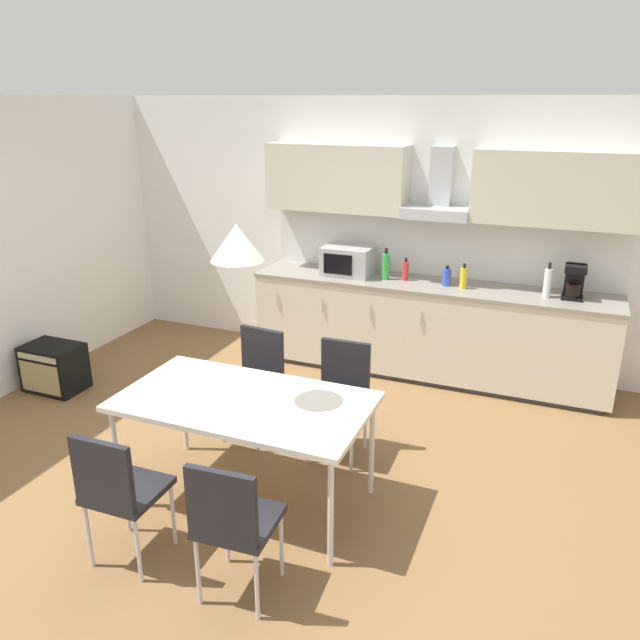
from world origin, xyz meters
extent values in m
cube|color=brown|center=(0.00, 0.00, -0.01)|extent=(8.09, 7.56, 0.02)
cube|color=white|center=(0.00, 2.57, 1.30)|extent=(6.47, 0.10, 2.60)
cube|color=#333333|center=(0.76, 2.21, 0.03)|extent=(3.25, 0.57, 0.05)
cube|color=beige|center=(0.76, 2.21, 0.47)|extent=(3.38, 0.62, 0.85)
cube|color=gray|center=(0.76, 2.21, 0.91)|extent=(3.40, 0.64, 0.03)
cube|color=silver|center=(-0.69, 1.88, 0.69)|extent=(0.01, 0.01, 0.14)
cube|color=silver|center=(-0.21, 1.88, 0.69)|extent=(0.01, 0.01, 0.14)
cube|color=silver|center=(0.27, 1.88, 0.69)|extent=(0.01, 0.01, 0.14)
cube|color=silver|center=(0.76, 1.88, 0.69)|extent=(0.01, 0.01, 0.14)
cube|color=silver|center=(0.76, 2.51, 1.22)|extent=(3.38, 0.02, 0.58)
cube|color=beige|center=(-0.24, 2.35, 1.84)|extent=(1.38, 0.34, 0.63)
cube|color=beige|center=(1.76, 2.35, 1.84)|extent=(1.38, 0.34, 0.63)
cube|color=#B7BABF|center=(0.76, 2.33, 1.58)|extent=(0.61, 0.40, 0.10)
cube|color=#B7BABF|center=(0.76, 2.44, 1.87)|extent=(0.20, 0.16, 0.58)
cube|color=#ADADB2|center=(-0.07, 2.21, 1.07)|extent=(0.48, 0.34, 0.28)
cube|color=black|center=(-0.11, 2.03, 1.07)|extent=(0.29, 0.01, 0.20)
cube|color=black|center=(2.01, 2.21, 0.94)|extent=(0.18, 0.18, 0.02)
cylinder|color=black|center=(2.01, 2.20, 1.01)|extent=(0.12, 0.12, 0.12)
cube|color=black|center=(2.01, 2.27, 1.08)|extent=(0.16, 0.08, 0.30)
cube|color=black|center=(2.01, 2.20, 1.20)|extent=(0.18, 0.16, 0.06)
cylinder|color=blue|center=(0.91, 2.19, 1.01)|extent=(0.08, 0.08, 0.16)
cylinder|color=black|center=(0.91, 2.19, 1.10)|extent=(0.03, 0.03, 0.03)
cylinder|color=red|center=(0.51, 2.23, 1.02)|extent=(0.06, 0.06, 0.18)
cylinder|color=black|center=(0.51, 2.23, 1.13)|extent=(0.02, 0.02, 0.04)
cylinder|color=green|center=(0.33, 2.19, 1.05)|extent=(0.07, 0.07, 0.25)
cylinder|color=black|center=(0.33, 2.19, 1.20)|extent=(0.03, 0.03, 0.05)
cylinder|color=white|center=(1.80, 2.17, 1.05)|extent=(0.07, 0.07, 0.25)
cylinder|color=black|center=(1.80, 2.17, 1.21)|extent=(0.03, 0.03, 0.06)
cylinder|color=yellow|center=(1.07, 2.16, 1.02)|extent=(0.06, 0.06, 0.19)
cylinder|color=black|center=(1.07, 2.16, 1.14)|extent=(0.03, 0.03, 0.04)
cube|color=silver|center=(0.12, -0.27, 0.74)|extent=(1.62, 0.89, 0.04)
cylinder|color=silver|center=(-0.63, -0.65, 0.36)|extent=(0.04, 0.04, 0.72)
cylinder|color=silver|center=(0.87, -0.65, 0.36)|extent=(0.04, 0.04, 0.72)
cylinder|color=silver|center=(-0.63, 0.12, 0.36)|extent=(0.04, 0.04, 0.72)
cylinder|color=silver|center=(0.87, 0.12, 0.36)|extent=(0.04, 0.04, 0.72)
cube|color=black|center=(-0.24, -1.01, 0.45)|extent=(0.41, 0.41, 0.04)
cube|color=black|center=(-0.24, -1.19, 0.67)|extent=(0.38, 0.05, 0.40)
cylinder|color=silver|center=(-0.42, -0.84, 0.21)|extent=(0.02, 0.02, 0.43)
cylinder|color=silver|center=(-0.08, -0.84, 0.21)|extent=(0.02, 0.02, 0.43)
cylinder|color=silver|center=(-0.41, -1.18, 0.21)|extent=(0.02, 0.02, 0.43)
cylinder|color=silver|center=(-0.07, -1.18, 0.21)|extent=(0.02, 0.02, 0.43)
cube|color=black|center=(0.49, 0.48, 0.45)|extent=(0.41, 0.41, 0.04)
cube|color=black|center=(0.48, 0.66, 0.67)|extent=(0.38, 0.05, 0.40)
cylinder|color=silver|center=(0.66, 0.31, 0.21)|extent=(0.02, 0.02, 0.43)
cylinder|color=silver|center=(0.32, 0.30, 0.21)|extent=(0.02, 0.02, 0.43)
cylinder|color=silver|center=(0.65, 0.65, 0.21)|extent=(0.02, 0.02, 0.43)
cylinder|color=silver|center=(0.31, 0.64, 0.21)|extent=(0.02, 0.02, 0.43)
cube|color=black|center=(-0.24, 0.48, 0.45)|extent=(0.44, 0.44, 0.04)
cube|color=black|center=(-0.22, 0.65, 0.67)|extent=(0.38, 0.08, 0.40)
cylinder|color=silver|center=(-0.09, 0.29, 0.21)|extent=(0.02, 0.02, 0.43)
cylinder|color=silver|center=(-0.43, 0.32, 0.21)|extent=(0.02, 0.02, 0.43)
cylinder|color=silver|center=(-0.06, 0.63, 0.21)|extent=(0.02, 0.02, 0.43)
cylinder|color=silver|center=(-0.39, 0.66, 0.21)|extent=(0.02, 0.02, 0.43)
cube|color=black|center=(0.49, -1.01, 0.45)|extent=(0.43, 0.43, 0.04)
cube|color=black|center=(0.50, -1.19, 0.67)|extent=(0.38, 0.06, 0.40)
cylinder|color=silver|center=(0.30, -0.85, 0.21)|extent=(0.02, 0.02, 0.43)
cylinder|color=silver|center=(0.64, -0.83, 0.21)|extent=(0.02, 0.02, 0.43)
cylinder|color=silver|center=(0.33, -1.19, 0.21)|extent=(0.02, 0.02, 0.43)
cylinder|color=silver|center=(0.67, -1.17, 0.21)|extent=(0.02, 0.02, 0.43)
cube|color=black|center=(-2.35, 0.56, 0.22)|extent=(0.52, 0.36, 0.44)
cube|color=tan|center=(-2.35, 0.37, 0.19)|extent=(0.44, 0.01, 0.29)
cube|color=beige|center=(-2.35, 0.37, 0.39)|extent=(0.44, 0.01, 0.05)
cone|color=silver|center=(0.12, -0.27, 1.78)|extent=(0.32, 0.32, 0.22)
camera|label=1|loc=(1.93, -3.41, 2.58)|focal=35.00mm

